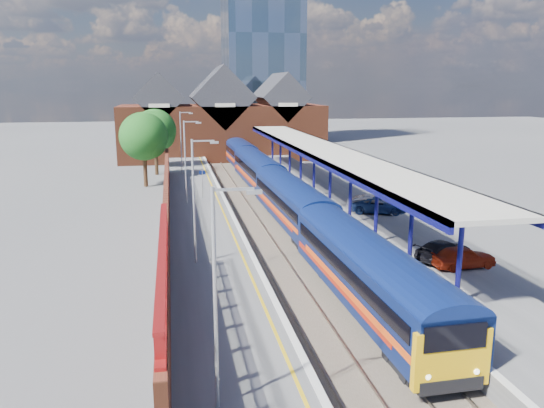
{
  "coord_description": "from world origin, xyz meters",
  "views": [
    {
      "loc": [
        -7.6,
        -22.82,
        10.79
      ],
      "look_at": [
        -0.73,
        13.25,
        2.6
      ],
      "focal_mm": 35.0,
      "sensor_mm": 36.0,
      "label": 1
    }
  ],
  "objects_px": {
    "lamp_post_d": "(182,139)",
    "parked_car_red": "(463,257)",
    "train": "(272,181)",
    "lamp_post_c": "(187,157)",
    "relay_cabinet": "(432,347)",
    "lamp_post_b": "(196,194)",
    "parked_car_silver": "(371,204)",
    "platform_sign": "(202,179)",
    "lamp_post_a": "(220,286)",
    "parked_car_blue": "(379,205)",
    "parked_car_dark": "(444,250)"
  },
  "relations": [
    {
      "from": "lamp_post_c",
      "to": "parked_car_red",
      "type": "xyz_separation_m",
      "value": [
        14.31,
        -19.47,
        -3.38
      ]
    },
    {
      "from": "parked_car_dark",
      "to": "lamp_post_c",
      "type": "bearing_deg",
      "value": 14.04
    },
    {
      "from": "lamp_post_a",
      "to": "lamp_post_d",
      "type": "height_order",
      "value": "same"
    },
    {
      "from": "train",
      "to": "lamp_post_c",
      "type": "xyz_separation_m",
      "value": [
        -7.86,
        -2.92,
        2.87
      ]
    },
    {
      "from": "parked_car_silver",
      "to": "parked_car_blue",
      "type": "relative_size",
      "value": 0.87
    },
    {
      "from": "lamp_post_a",
      "to": "lamp_post_d",
      "type": "relative_size",
      "value": 1.0
    },
    {
      "from": "parked_car_red",
      "to": "platform_sign",
      "type": "bearing_deg",
      "value": 27.62
    },
    {
      "from": "lamp_post_a",
      "to": "lamp_post_d",
      "type": "bearing_deg",
      "value": 90.0
    },
    {
      "from": "train",
      "to": "lamp_post_c",
      "type": "height_order",
      "value": "lamp_post_c"
    },
    {
      "from": "parked_car_blue",
      "to": "relay_cabinet",
      "type": "distance_m",
      "value": 21.22
    },
    {
      "from": "train",
      "to": "lamp_post_a",
      "type": "xyz_separation_m",
      "value": [
        -7.86,
        -32.92,
        2.87
      ]
    },
    {
      "from": "lamp_post_d",
      "to": "parked_car_blue",
      "type": "relative_size",
      "value": 1.61
    },
    {
      "from": "parked_car_red",
      "to": "parked_car_silver",
      "type": "bearing_deg",
      "value": -3.19
    },
    {
      "from": "lamp_post_b",
      "to": "parked_car_blue",
      "type": "bearing_deg",
      "value": 33.1
    },
    {
      "from": "relay_cabinet",
      "to": "parked_car_blue",
      "type": "bearing_deg",
      "value": 80.36
    },
    {
      "from": "lamp_post_b",
      "to": "lamp_post_d",
      "type": "bearing_deg",
      "value": 90.0
    },
    {
      "from": "parked_car_dark",
      "to": "relay_cabinet",
      "type": "bearing_deg",
      "value": 125.94
    },
    {
      "from": "lamp_post_b",
      "to": "platform_sign",
      "type": "bearing_deg",
      "value": 85.67
    },
    {
      "from": "train",
      "to": "lamp_post_c",
      "type": "distance_m",
      "value": 8.86
    },
    {
      "from": "lamp_post_c",
      "to": "platform_sign",
      "type": "bearing_deg",
      "value": 55.74
    },
    {
      "from": "train",
      "to": "relay_cabinet",
      "type": "xyz_separation_m",
      "value": [
        0.93,
        -29.71,
        -1.62
      ]
    },
    {
      "from": "parked_car_dark",
      "to": "lamp_post_d",
      "type": "bearing_deg",
      "value": -1.39
    },
    {
      "from": "parked_car_dark",
      "to": "relay_cabinet",
      "type": "xyz_separation_m",
      "value": [
        -5.14,
        -8.75,
        -1.06
      ]
    },
    {
      "from": "platform_sign",
      "to": "lamp_post_c",
      "type": "bearing_deg",
      "value": -124.26
    },
    {
      "from": "train",
      "to": "lamp_post_b",
      "type": "distance_m",
      "value": 20.69
    },
    {
      "from": "lamp_post_b",
      "to": "parked_car_silver",
      "type": "xyz_separation_m",
      "value": [
        14.24,
        10.2,
        -3.37
      ]
    },
    {
      "from": "lamp_post_d",
      "to": "parked_car_red",
      "type": "xyz_separation_m",
      "value": [
        14.31,
        -35.47,
        -3.38
      ]
    },
    {
      "from": "lamp_post_a",
      "to": "parked_car_dark",
      "type": "relative_size",
      "value": 1.81
    },
    {
      "from": "lamp_post_a",
      "to": "parked_car_blue",
      "type": "bearing_deg",
      "value": 58.08
    },
    {
      "from": "lamp_post_b",
      "to": "relay_cabinet",
      "type": "bearing_deg",
      "value": -50.83
    },
    {
      "from": "lamp_post_a",
      "to": "lamp_post_b",
      "type": "distance_m",
      "value": 14.0
    },
    {
      "from": "parked_car_silver",
      "to": "parked_car_dark",
      "type": "bearing_deg",
      "value": -162.17
    },
    {
      "from": "platform_sign",
      "to": "parked_car_red",
      "type": "xyz_separation_m",
      "value": [
        12.94,
        -21.47,
        -1.08
      ]
    },
    {
      "from": "train",
      "to": "platform_sign",
      "type": "bearing_deg",
      "value": -171.94
    },
    {
      "from": "train",
      "to": "parked_car_silver",
      "type": "bearing_deg",
      "value": -53.78
    },
    {
      "from": "train",
      "to": "lamp_post_b",
      "type": "relative_size",
      "value": 9.42
    },
    {
      "from": "train",
      "to": "parked_car_silver",
      "type": "xyz_separation_m",
      "value": [
        6.38,
        -8.72,
        -0.5
      ]
    },
    {
      "from": "lamp_post_c",
      "to": "platform_sign",
      "type": "relative_size",
      "value": 2.8
    },
    {
      "from": "lamp_post_d",
      "to": "platform_sign",
      "type": "bearing_deg",
      "value": -84.44
    },
    {
      "from": "lamp_post_a",
      "to": "platform_sign",
      "type": "bearing_deg",
      "value": 87.56
    },
    {
      "from": "parked_car_red",
      "to": "parked_car_blue",
      "type": "height_order",
      "value": "parked_car_red"
    },
    {
      "from": "lamp_post_c",
      "to": "parked_car_red",
      "type": "distance_m",
      "value": 24.4
    },
    {
      "from": "lamp_post_c",
      "to": "lamp_post_d",
      "type": "relative_size",
      "value": 1.0
    },
    {
      "from": "lamp_post_b",
      "to": "parked_car_red",
      "type": "xyz_separation_m",
      "value": [
        14.31,
        -3.47,
        -3.38
      ]
    },
    {
      "from": "parked_car_dark",
      "to": "parked_car_blue",
      "type": "relative_size",
      "value": 0.89
    },
    {
      "from": "lamp_post_b",
      "to": "parked_car_silver",
      "type": "distance_m",
      "value": 17.84
    },
    {
      "from": "platform_sign",
      "to": "parked_car_blue",
      "type": "bearing_deg",
      "value": -32.33
    },
    {
      "from": "lamp_post_a",
      "to": "parked_car_red",
      "type": "relative_size",
      "value": 1.96
    },
    {
      "from": "train",
      "to": "parked_car_red",
      "type": "distance_m",
      "value": 23.31
    },
    {
      "from": "platform_sign",
      "to": "relay_cabinet",
      "type": "relative_size",
      "value": 2.5
    }
  ]
}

